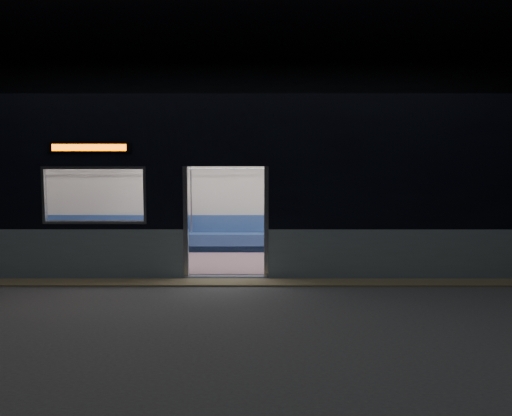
{
  "coord_description": "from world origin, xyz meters",
  "views": [
    {
      "loc": [
        0.57,
        -8.81,
        2.25
      ],
      "look_at": [
        0.55,
        2.3,
        1.17
      ],
      "focal_mm": 38.0,
      "sensor_mm": 36.0,
      "label": 1
    }
  ],
  "objects": [
    {
      "name": "station_envelope",
      "position": [
        0.0,
        0.0,
        3.66
      ],
      "size": [
        24.0,
        14.0,
        5.0
      ],
      "color": "black",
      "rests_on": "station_floor"
    },
    {
      "name": "passenger",
      "position": [
        1.56,
        3.55,
        0.78
      ],
      "size": [
        0.4,
        0.67,
        1.33
      ],
      "rotation": [
        0.0,
        0.0,
        0.11
      ],
      "color": "black",
      "rests_on": "metro_car"
    },
    {
      "name": "station_floor",
      "position": [
        0.0,
        0.0,
        -0.01
      ],
      "size": [
        24.0,
        14.0,
        0.01
      ],
      "primitive_type": "cube",
      "color": "#47494C",
      "rests_on": "ground"
    },
    {
      "name": "metro_car",
      "position": [
        -0.0,
        2.54,
        1.85
      ],
      "size": [
        18.0,
        3.04,
        3.35
      ],
      "color": "#8FA0AB",
      "rests_on": "station_floor"
    },
    {
      "name": "tactile_strip",
      "position": [
        0.0,
        0.55,
        0.01
      ],
      "size": [
        22.8,
        0.5,
        0.03
      ],
      "primitive_type": "cube",
      "color": "#8C7F59",
      "rests_on": "station_floor"
    },
    {
      "name": "transit_map",
      "position": [
        3.79,
        3.85,
        1.45
      ],
      "size": [
        0.92,
        0.03,
        0.6
      ],
      "primitive_type": "cube",
      "color": "white",
      "rests_on": "metro_car"
    },
    {
      "name": "handbag",
      "position": [
        1.55,
        3.33,
        0.67
      ],
      "size": [
        0.31,
        0.29,
        0.13
      ],
      "primitive_type": "cube",
      "rotation": [
        0.0,
        0.0,
        -0.31
      ],
      "color": "black",
      "rests_on": "passenger"
    }
  ]
}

